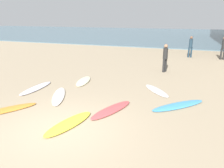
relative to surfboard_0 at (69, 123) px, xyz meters
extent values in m
plane|color=tan|center=(-0.16, -0.42, -0.04)|extent=(120.00, 120.00, 0.00)
cube|color=slate|center=(-0.16, 38.60, 0.00)|extent=(120.00, 40.00, 0.08)
ellipsoid|color=yellow|center=(0.00, 0.00, 0.00)|extent=(0.98, 2.12, 0.09)
ellipsoid|color=white|center=(-1.73, 2.07, -0.01)|extent=(1.47, 2.28, 0.08)
ellipsoid|color=#ECEAC0|center=(-1.79, 4.45, 0.00)|extent=(0.98, 2.00, 0.09)
ellipsoid|color=#D25052|center=(0.87, 1.48, 0.00)|extent=(1.17, 2.19, 0.08)
ellipsoid|color=white|center=(-3.33, 2.63, 0.00)|extent=(0.59, 2.25, 0.08)
ellipsoid|color=#47A0DE|center=(3.11, 2.72, 0.00)|extent=(2.03, 2.10, 0.08)
ellipsoid|color=silver|center=(2.03, 4.25, -0.01)|extent=(1.59, 1.85, 0.06)
ellipsoid|color=orange|center=(-2.69, 0.15, -0.01)|extent=(1.63, 2.12, 0.07)
cylinder|color=#1E3342|center=(3.22, 14.03, 0.37)|extent=(0.14, 0.14, 0.82)
cylinder|color=#1E3342|center=(3.03, 13.99, 0.37)|extent=(0.14, 0.14, 0.82)
cylinder|color=#1E3342|center=(3.12, 14.01, 1.12)|extent=(0.33, 0.33, 0.68)
sphere|color=brown|center=(3.12, 14.01, 1.57)|extent=(0.22, 0.22, 0.22)
cylinder|color=black|center=(1.80, 8.03, 0.36)|extent=(0.14, 0.14, 0.80)
cylinder|color=black|center=(1.90, 8.21, 0.36)|extent=(0.14, 0.14, 0.80)
cylinder|color=black|center=(1.85, 8.12, 1.09)|extent=(0.38, 0.38, 0.67)
sphere|color=#9E7051|center=(1.85, 8.12, 1.54)|extent=(0.22, 0.22, 0.22)
cylinder|color=black|center=(5.65, 13.83, 0.38)|extent=(0.14, 0.14, 0.85)
cylinder|color=black|center=(5.45, 13.85, 0.38)|extent=(0.14, 0.14, 0.85)
cylinder|color=black|center=(5.55, 13.84, 1.16)|extent=(0.30, 0.30, 0.71)
camera|label=1|loc=(3.47, -5.50, 3.21)|focal=35.89mm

